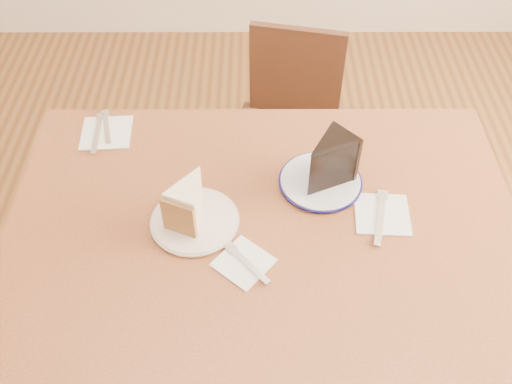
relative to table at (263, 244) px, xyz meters
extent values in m
plane|color=#4C2C14|center=(0.00, 0.00, -0.65)|extent=(4.00, 4.00, 0.00)
cube|color=#582B18|center=(0.00, 0.00, 0.08)|extent=(1.20, 0.80, 0.04)
cylinder|color=#362110|center=(-0.54, 0.34, -0.30)|extent=(0.06, 0.06, 0.71)
cylinder|color=#362110|center=(0.54, 0.34, -0.30)|extent=(0.06, 0.06, 0.71)
cube|color=black|center=(0.09, 0.61, -0.24)|extent=(0.45, 0.45, 0.04)
cylinder|color=black|center=(0.28, 0.74, -0.46)|extent=(0.03, 0.03, 0.39)
cylinder|color=black|center=(-0.04, 0.81, -0.46)|extent=(0.03, 0.03, 0.39)
cylinder|color=black|center=(0.21, 0.42, -0.46)|extent=(0.03, 0.03, 0.39)
cylinder|color=black|center=(-0.11, 0.49, -0.46)|extent=(0.03, 0.03, 0.39)
cube|color=black|center=(0.12, 0.78, -0.05)|extent=(0.32, 0.10, 0.34)
cylinder|color=silver|center=(-0.16, -0.01, 0.10)|extent=(0.20, 0.20, 0.01)
cylinder|color=silver|center=(0.14, 0.11, 0.10)|extent=(0.20, 0.20, 0.01)
cube|color=white|center=(-0.05, -0.13, 0.10)|extent=(0.15, 0.15, 0.00)
cube|color=white|center=(0.28, 0.01, 0.10)|extent=(0.13, 0.13, 0.00)
cube|color=white|center=(-0.42, 0.30, 0.10)|extent=(0.14, 0.14, 0.00)
cube|color=white|center=(-0.04, -0.13, 0.10)|extent=(0.10, 0.11, 0.00)
cube|color=silver|center=(0.27, 0.00, 0.10)|extent=(0.05, 0.17, 0.00)
cube|color=silver|center=(-0.42, 0.32, 0.10)|extent=(0.05, 0.14, 0.00)
cube|color=silver|center=(-0.44, 0.29, 0.10)|extent=(0.02, 0.16, 0.00)
camera|label=1|loc=(-0.02, -0.85, 1.12)|focal=40.00mm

